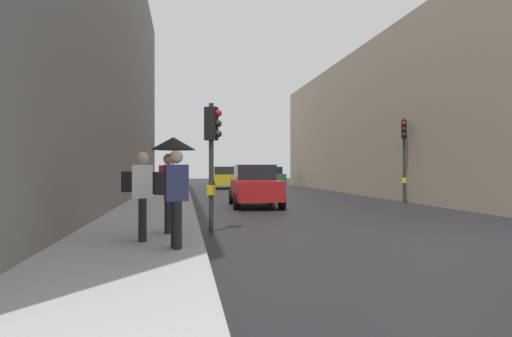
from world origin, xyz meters
TOP-DOWN VIEW (x-y plane):
  - ground_plane at (0.00, 0.00)m, footprint 120.00×120.00m
  - sidewalk_kerb at (-6.46, 6.00)m, footprint 2.84×40.00m
  - building_facade_right at (11.04, 16.61)m, footprint 12.00×30.88m
  - traffic_light_mid_street at (4.73, 9.67)m, footprint 0.35×0.45m
  - traffic_light_near_right at (-4.72, 2.19)m, footprint 0.45×0.34m
  - car_yellow_taxi at (-2.24, 25.59)m, footprint 2.17×4.28m
  - car_green_estate at (2.49, 29.49)m, footprint 2.23×4.31m
  - car_red_sedan at (-2.45, 9.06)m, footprint 2.17×4.28m
  - pedestrian_with_umbrella at (-5.69, 1.06)m, footprint 1.00×1.00m
  - pedestrian_with_grey_backpack at (-5.61, -0.78)m, footprint 0.64×0.40m
  - pedestrian_with_black_backpack at (-6.28, 0.11)m, footprint 0.62×0.36m

SIDE VIEW (x-z plane):
  - ground_plane at x=0.00m, z-range 0.00..0.00m
  - sidewalk_kerb at x=-6.46m, z-range 0.00..0.16m
  - car_yellow_taxi at x=-2.24m, z-range 0.00..1.76m
  - car_green_estate at x=2.49m, z-range 0.00..1.76m
  - car_red_sedan at x=-2.45m, z-range 0.00..1.76m
  - pedestrian_with_grey_backpack at x=-5.61m, z-range 0.28..2.05m
  - pedestrian_with_black_backpack at x=-6.28m, z-range 0.28..2.05m
  - pedestrian_with_umbrella at x=-5.69m, z-range 0.77..2.91m
  - traffic_light_near_right at x=-4.72m, z-range 0.62..3.87m
  - traffic_light_mid_street at x=4.73m, z-range 0.75..4.70m
  - building_facade_right at x=11.04m, z-range 0.00..8.94m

